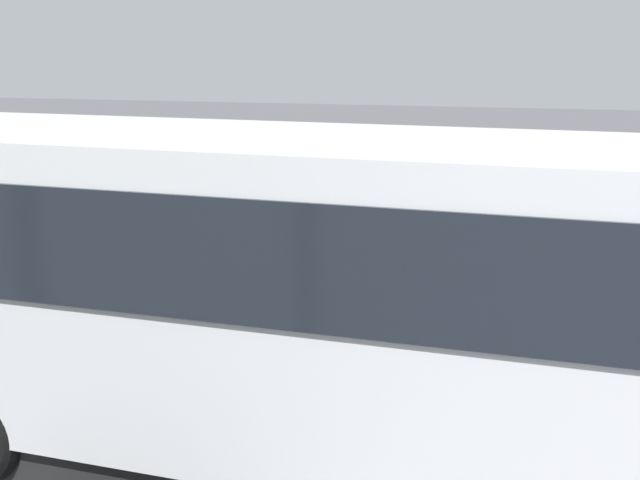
{
  "coord_description": "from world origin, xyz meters",
  "views": [
    {
      "loc": [
        -3.48,
        12.38,
        4.11
      ],
      "look_at": [
        -0.28,
        0.11,
        1.1
      ],
      "focal_mm": 48.26,
      "sensor_mm": 36.0,
      "label": 1
    }
  ],
  "objects_px": {
    "parked_motorcycle_silver": "(430,357)",
    "traffic_cone": "(321,239)",
    "spectator_centre": "(310,289)",
    "stunt_motorcycle": "(168,224)",
    "spectator_far_left": "(463,298)",
    "spectator_left": "(365,295)",
    "tour_bus": "(361,316)"
  },
  "relations": [
    {
      "from": "parked_motorcycle_silver",
      "to": "traffic_cone",
      "type": "height_order",
      "value": "parked_motorcycle_silver"
    },
    {
      "from": "tour_bus",
      "to": "spectator_left",
      "type": "bearing_deg",
      "value": -79.17
    },
    {
      "from": "stunt_motorcycle",
      "to": "traffic_cone",
      "type": "xyz_separation_m",
      "value": [
        -2.84,
        -0.79,
        -0.31
      ]
    },
    {
      "from": "stunt_motorcycle",
      "to": "traffic_cone",
      "type": "relative_size",
      "value": 3.07
    },
    {
      "from": "spectator_far_left",
      "to": "spectator_left",
      "type": "distance_m",
      "value": 1.21
    },
    {
      "from": "tour_bus",
      "to": "spectator_far_left",
      "type": "xyz_separation_m",
      "value": [
        -0.66,
        -2.96,
        -0.66
      ]
    },
    {
      "from": "spectator_left",
      "to": "traffic_cone",
      "type": "relative_size",
      "value": 2.72
    },
    {
      "from": "tour_bus",
      "to": "spectator_left",
      "type": "relative_size",
      "value": 5.75
    },
    {
      "from": "spectator_left",
      "to": "spectator_centre",
      "type": "bearing_deg",
      "value": -4.89
    },
    {
      "from": "tour_bus",
      "to": "stunt_motorcycle",
      "type": "height_order",
      "value": "tour_bus"
    },
    {
      "from": "tour_bus",
      "to": "spectator_far_left",
      "type": "bearing_deg",
      "value": -102.64
    },
    {
      "from": "traffic_cone",
      "to": "spectator_far_left",
      "type": "bearing_deg",
      "value": 120.7
    },
    {
      "from": "parked_motorcycle_silver",
      "to": "tour_bus",
      "type": "bearing_deg",
      "value": 79.89
    },
    {
      "from": "traffic_cone",
      "to": "tour_bus",
      "type": "bearing_deg",
      "value": 106.86
    },
    {
      "from": "spectator_centre",
      "to": "parked_motorcycle_silver",
      "type": "distance_m",
      "value": 1.78
    },
    {
      "from": "spectator_left",
      "to": "traffic_cone",
      "type": "xyz_separation_m",
      "value": [
        2.02,
        -5.7,
        -0.71
      ]
    },
    {
      "from": "spectator_far_left",
      "to": "stunt_motorcycle",
      "type": "distance_m",
      "value": 7.59
    },
    {
      "from": "tour_bus",
      "to": "stunt_motorcycle",
      "type": "distance_m",
      "value": 9.32
    },
    {
      "from": "spectator_centre",
      "to": "spectator_left",
      "type": "bearing_deg",
      "value": 175.11
    },
    {
      "from": "spectator_centre",
      "to": "spectator_far_left",
      "type": "bearing_deg",
      "value": -171.97
    },
    {
      "from": "spectator_centre",
      "to": "stunt_motorcycle",
      "type": "relative_size",
      "value": 0.9
    },
    {
      "from": "spectator_left",
      "to": "stunt_motorcycle",
      "type": "bearing_deg",
      "value": -45.29
    },
    {
      "from": "spectator_far_left",
      "to": "spectator_centre",
      "type": "height_order",
      "value": "spectator_centre"
    },
    {
      "from": "stunt_motorcycle",
      "to": "tour_bus",
      "type": "bearing_deg",
      "value": 125.41
    },
    {
      "from": "tour_bus",
      "to": "parked_motorcycle_silver",
      "type": "xyz_separation_m",
      "value": [
        -0.38,
        -2.13,
        -1.16
      ]
    },
    {
      "from": "parked_motorcycle_silver",
      "to": "stunt_motorcycle",
      "type": "distance_m",
      "value": 7.9
    },
    {
      "from": "spectator_centre",
      "to": "traffic_cone",
      "type": "distance_m",
      "value": 5.83
    },
    {
      "from": "stunt_motorcycle",
      "to": "parked_motorcycle_silver",
      "type": "bearing_deg",
      "value": 136.7
    },
    {
      "from": "tour_bus",
      "to": "stunt_motorcycle",
      "type": "xyz_separation_m",
      "value": [
        5.37,
        -7.55,
        -1.03
      ]
    },
    {
      "from": "parked_motorcycle_silver",
      "to": "traffic_cone",
      "type": "bearing_deg",
      "value": -64.89
    },
    {
      "from": "tour_bus",
      "to": "traffic_cone",
      "type": "relative_size",
      "value": 15.64
    },
    {
      "from": "spectator_far_left",
      "to": "stunt_motorcycle",
      "type": "xyz_separation_m",
      "value": [
        6.03,
        -4.59,
        -0.37
      ]
    }
  ]
}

